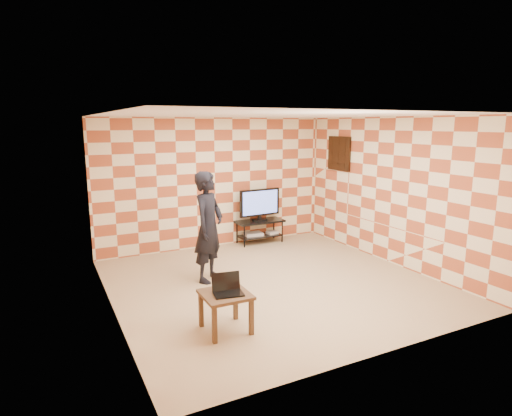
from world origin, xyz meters
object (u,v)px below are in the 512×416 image
(tv_stand, at_px, (260,226))
(side_table, at_px, (225,300))
(person, at_px, (209,227))
(tv, at_px, (260,203))

(tv_stand, height_order, side_table, same)
(person, bearing_deg, tv, 0.26)
(tv_stand, relative_size, person, 0.58)
(tv, xyz_separation_m, side_table, (-2.26, -3.43, -0.47))
(tv, bearing_deg, side_table, -123.36)
(side_table, bearing_deg, person, 75.51)
(tv, height_order, person, person)
(tv, bearing_deg, person, -137.48)
(tv, xyz_separation_m, person, (-1.80, -1.65, 0.03))
(tv_stand, bearing_deg, person, -137.43)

